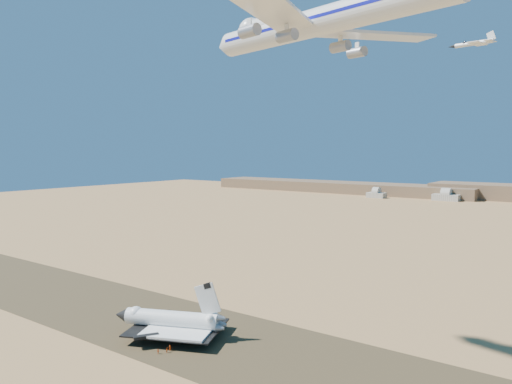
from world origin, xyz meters
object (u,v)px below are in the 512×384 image
Objects in this scene: shuttle at (171,321)px; crew_c at (158,351)px; carrier_747 at (314,23)px; chase_jet_d at (473,43)px; crew_b at (167,350)px; crew_a at (170,348)px.

shuttle is 14.83m from crew_c.
crew_c is at bearing -149.84° from carrier_747.
chase_jet_d is at bearing 75.83° from carrier_747.
crew_c is at bearing 129.12° from crew_b.
chase_jet_d is at bearing -30.36° from crew_a.
carrier_747 is at bearing -58.48° from crew_a.
shuttle reaches higher than crew_c.
carrier_747 reaches higher than crew_b.
shuttle is 2.70× the size of chase_jet_d.
crew_b is 128.94m from chase_jet_d.
chase_jet_d is (69.85, 63.01, 90.85)m from crew_c.
carrier_747 is 47.07× the size of crew_a.
shuttle is at bearing 22.72° from crew_b.
shuttle is 0.44× the size of carrier_747.
shuttle is at bearing -165.54° from carrier_747.
crew_b is (0.16, -1.30, -0.15)m from crew_a.
shuttle is 23.86× the size of crew_c.
crew_a is 128.32m from chase_jet_d.
crew_b is at bearing -101.49° from crew_c.
shuttle reaches higher than crew_a.
shuttle is 126.62m from chase_jet_d.
crew_c is at bearing 178.71° from crew_a.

